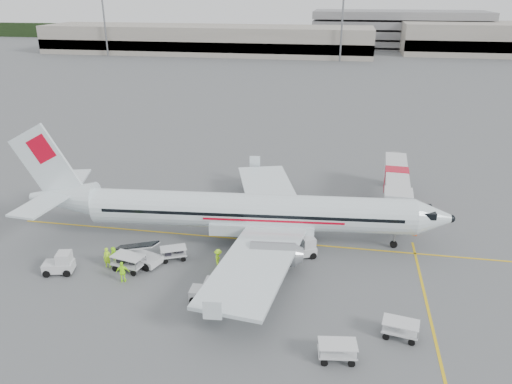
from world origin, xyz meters
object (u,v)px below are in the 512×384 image
jet_bridge (395,188)px  belt_loader (138,247)px  tug_fore (302,247)px  aircraft (251,189)px  tug_mid (205,290)px  tug_aft (58,263)px

jet_bridge → belt_loader: jet_bridge is taller
jet_bridge → belt_loader: (-21.28, -15.43, -0.59)m
belt_loader → tug_fore: (13.00, 3.29, -0.55)m
jet_bridge → belt_loader: size_ratio=2.93×
aircraft → tug_mid: (-1.57, -9.32, -4.17)m
tug_fore → belt_loader: bearing=168.4°
tug_mid → belt_loader: bearing=147.2°
jet_bridge → tug_fore: bearing=-121.1°
aircraft → tug_mid: bearing=-104.6°
belt_loader → tug_mid: (6.79, -4.16, -0.55)m
aircraft → belt_loader: size_ratio=7.04×
jet_bridge → tug_aft: 32.35m
tug_fore → tug_aft: size_ratio=0.97×
aircraft → tug_fore: bearing=-26.9°
tug_fore → tug_aft: tug_aft is taller
tug_fore → tug_mid: 9.71m
jet_bridge → belt_loader: 26.29m
tug_aft → tug_fore: bearing=4.6°
belt_loader → jet_bridge: bearing=54.6°
jet_bridge → tug_fore: (-8.28, -12.13, -1.14)m
tug_fore → tug_mid: bearing=-155.7°
belt_loader → tug_fore: belt_loader is taller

